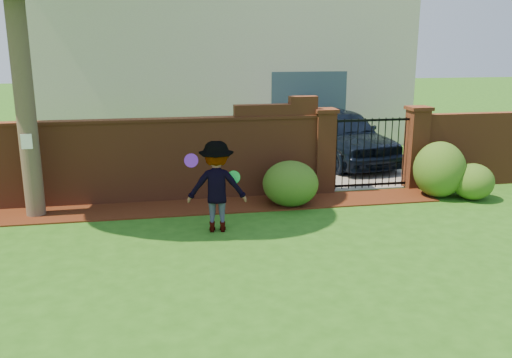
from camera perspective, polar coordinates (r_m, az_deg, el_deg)
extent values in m
cube|color=#255B16|center=(8.06, -0.79, -9.86)|extent=(80.00, 80.00, 0.01)
cube|color=#3D180B|center=(11.08, -8.65, -3.07)|extent=(11.10, 1.08, 0.03)
cube|color=brown|center=(11.54, -14.91, 1.59)|extent=(8.70, 0.25, 1.70)
cube|color=brown|center=(11.62, 2.10, 7.16)|extent=(1.80, 0.25, 0.30)
cube|color=brown|center=(11.74, 5.00, 8.32)|extent=(0.60, 0.25, 0.16)
cube|color=brown|center=(11.39, -15.19, 5.92)|extent=(8.70, 0.31, 0.06)
cube|color=brown|center=(13.94, 23.86, 2.98)|extent=(4.00, 0.25, 1.70)
cube|color=brown|center=(12.06, 7.17, 2.75)|extent=(0.42, 0.42, 1.80)
cube|color=brown|center=(11.91, 7.31, 7.18)|extent=(0.50, 0.50, 0.08)
cube|color=brown|center=(12.90, 16.52, 3.02)|extent=(0.42, 0.42, 1.80)
cube|color=brown|center=(12.76, 16.82, 7.16)|extent=(0.50, 0.50, 0.08)
cylinder|color=black|center=(12.17, 8.46, 2.56)|extent=(0.02, 0.02, 1.60)
cylinder|color=black|center=(12.22, 9.18, 2.58)|extent=(0.02, 0.02, 1.60)
cylinder|color=black|center=(12.28, 9.89, 2.61)|extent=(0.02, 0.02, 1.60)
cylinder|color=black|center=(12.33, 10.60, 2.63)|extent=(0.02, 0.02, 1.60)
cylinder|color=black|center=(12.39, 11.30, 2.65)|extent=(0.02, 0.02, 1.60)
cylinder|color=black|center=(12.45, 11.99, 2.67)|extent=(0.02, 0.02, 1.60)
cylinder|color=black|center=(12.52, 12.67, 2.69)|extent=(0.02, 0.02, 1.60)
cylinder|color=black|center=(12.58, 13.35, 2.71)|extent=(0.02, 0.02, 1.60)
cylinder|color=black|center=(12.65, 14.02, 2.73)|extent=(0.02, 0.02, 1.60)
cylinder|color=black|center=(12.71, 14.69, 2.75)|extent=(0.02, 0.02, 1.60)
cylinder|color=black|center=(12.78, 15.34, 2.77)|extent=(0.02, 0.02, 1.60)
cube|color=black|center=(12.62, 11.82, -0.57)|extent=(1.78, 0.03, 0.05)
cube|color=black|center=(12.33, 12.17, 6.09)|extent=(1.78, 0.03, 0.05)
cube|color=gray|center=(16.31, 6.48, 2.58)|extent=(3.20, 8.00, 0.01)
cube|color=beige|center=(19.38, -4.15, 13.40)|extent=(12.00, 6.00, 6.00)
cube|color=#384C5B|center=(17.10, 5.56, 7.21)|extent=(2.40, 0.12, 2.40)
imported|color=black|center=(15.12, 9.20, 4.49)|extent=(2.59, 4.74, 1.53)
cylinder|color=#4B3B2D|center=(10.90, -23.90, 14.21)|extent=(0.36, 0.36, 7.00)
cube|color=white|center=(10.86, -23.05, 3.65)|extent=(0.20, 0.01, 0.28)
ellipsoid|color=#255519|center=(11.08, 3.66, -0.49)|extent=(1.15, 1.15, 0.94)
ellipsoid|color=#255519|center=(12.33, 18.78, 0.95)|extent=(1.11, 1.11, 1.22)
ellipsoid|color=#255519|center=(12.43, 21.91, -0.26)|extent=(0.88, 0.88, 0.78)
imported|color=gray|center=(9.51, -4.19, -0.84)|extent=(1.12, 0.74, 1.63)
cylinder|color=#7721D2|center=(9.30, -6.85, 1.95)|extent=(0.24, 0.08, 0.24)
cylinder|color=green|center=(9.49, -2.39, 0.18)|extent=(0.24, 0.07, 0.24)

